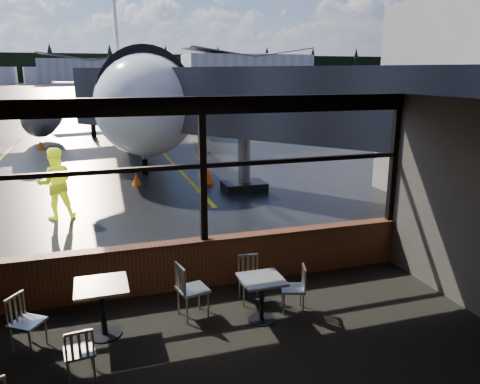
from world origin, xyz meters
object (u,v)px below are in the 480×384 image
chair_near_w (193,290)px  cone_wing (40,145)px  chair_mid_w (27,323)px  chair_near_e (293,289)px  cone_extra (136,179)px  chair_mid_s (79,352)px  jet_bridge (276,128)px  chair_near_n (251,280)px  cone_nose (209,176)px  airliner (125,52)px  ground_crew (55,184)px  cafe_table_mid (103,310)px  cafe_table_near (262,300)px

chair_near_w → cone_wing: size_ratio=2.06×
chair_near_w → chair_mid_w: chair_near_w is taller
chair_near_e → cone_extra: size_ratio=1.77×
chair_mid_s → chair_mid_w: 1.18m
jet_bridge → chair_mid_s: jet_bridge is taller
chair_near_n → cone_nose: bearing=-95.0°
chair_mid_w → chair_near_n: bearing=131.5°
chair_near_n → cone_wing: size_ratio=1.78×
jet_bridge → airliner: bearing=101.1°
airliner → jet_bridge: size_ratio=3.24×
ground_crew → cone_nose: (4.96, 2.79, -0.72)m
chair_near_w → chair_mid_s: chair_near_w is taller
chair_near_e → chair_mid_w: (-4.08, 0.13, 0.01)m
cafe_table_mid → cone_wing: size_ratio=1.83×
jet_bridge → chair_mid_w: bearing=-133.8°
cafe_table_near → chair_mid_w: chair_mid_w is taller
cafe_table_mid → cone_nose: 10.17m
cone_extra → chair_near_e: bearing=-80.9°
chair_near_n → cone_extra: 9.61m
chair_near_w → cone_extra: bearing=168.8°
jet_bridge → chair_near_e: jet_bridge is taller
jet_bridge → cafe_table_near: bearing=-113.3°
airliner → ground_crew: (-3.28, -16.47, -4.14)m
ground_crew → cone_extra: ground_crew is taller
jet_bridge → chair_near_w: size_ratio=10.86×
cafe_table_mid → chair_mid_w: size_ratio=1.01×
jet_bridge → chair_mid_s: 9.83m
airliner → cone_nose: bearing=-81.3°
cafe_table_near → jet_bridge: bearing=66.7°
chair_near_w → chair_mid_w: bearing=-96.4°
cafe_table_near → cone_extra: (-1.01, 10.22, -0.14)m
jet_bridge → chair_mid_s: bearing=-126.9°
chair_near_e → cone_wing: size_ratio=1.76×
chair_mid_s → cone_nose: 11.21m
chair_mid_s → cone_extra: (1.75, 10.91, -0.17)m
jet_bridge → ground_crew: (-6.48, -0.15, -1.28)m
chair_near_e → chair_mid_w: chair_mid_w is taller
chair_mid_w → cone_nose: (4.99, 9.42, -0.16)m
cafe_table_near → cone_wing: bearing=104.1°
cone_extra → chair_mid_s: bearing=-99.1°
chair_near_w → chair_mid_s: 2.08m
chair_near_n → ground_crew: 7.15m
jet_bridge → cafe_table_near: jet_bridge is taller
chair_mid_s → airliner: bearing=77.3°
chair_near_w → chair_near_n: chair_near_w is taller
chair_near_e → chair_near_n: size_ratio=0.98×
chair_near_n → cone_extra: chair_near_n is taller
chair_near_n → ground_crew: size_ratio=0.42×
jet_bridge → cone_wing: size_ratio=22.33×
airliner → jet_bridge: bearing=-77.3°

